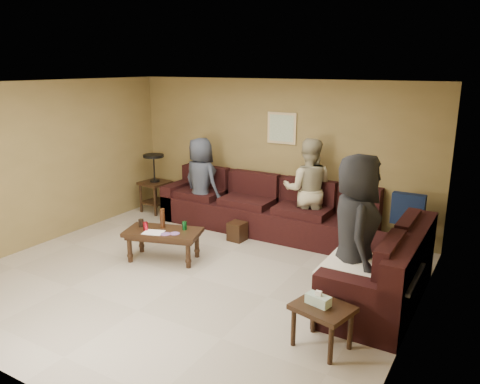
{
  "coord_description": "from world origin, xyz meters",
  "views": [
    {
      "loc": [
        3.45,
        -4.58,
        2.72
      ],
      "look_at": [
        0.25,
        0.85,
        1.0
      ],
      "focal_mm": 35.0,
      "sensor_mm": 36.0,
      "label": 1
    }
  ],
  "objects": [
    {
      "name": "person_right",
      "position": [
        2.06,
        0.36,
        0.9
      ],
      "size": [
        0.87,
        1.03,
        1.79
      ],
      "primitive_type": "imported",
      "rotation": [
        0.0,
        0.0,
        1.97
      ],
      "color": "black",
      "rests_on": "ground"
    },
    {
      "name": "room",
      "position": [
        0.0,
        0.0,
        1.66
      ],
      "size": [
        5.6,
        5.5,
        2.5
      ],
      "color": "#B3A898",
      "rests_on": "ground"
    },
    {
      "name": "wall_art",
      "position": [
        0.1,
        2.48,
        1.7
      ],
      "size": [
        0.52,
        0.04,
        0.52
      ],
      "color": "tan",
      "rests_on": "ground"
    },
    {
      "name": "person_middle",
      "position": [
        0.77,
        2.07,
        0.82
      ],
      "size": [
        0.96,
        0.85,
        1.64
      ],
      "primitive_type": "imported",
      "rotation": [
        0.0,
        0.0,
        3.47
      ],
      "color": "tan",
      "rests_on": "ground"
    },
    {
      "name": "person_left",
      "position": [
        -1.12,
        1.84,
        0.76
      ],
      "size": [
        0.83,
        0.63,
        1.53
      ],
      "primitive_type": "imported",
      "rotation": [
        0.0,
        0.0,
        2.93
      ],
      "color": "#303542",
      "rests_on": "ground"
    },
    {
      "name": "waste_bin",
      "position": [
        -0.16,
        1.45,
        0.15
      ],
      "size": [
        0.27,
        0.27,
        0.3
      ],
      "primitive_type": "cube",
      "rotation": [
        0.0,
        0.0,
        -0.08
      ],
      "color": "black",
      "rests_on": "ground"
    },
    {
      "name": "end_table_left",
      "position": [
        -2.28,
        1.97,
        0.58
      ],
      "size": [
        0.54,
        0.54,
        1.11
      ],
      "rotation": [
        0.0,
        0.0,
        -0.12
      ],
      "color": "black",
      "rests_on": "ground"
    },
    {
      "name": "side_table_right",
      "position": [
        2.06,
        -0.65,
        0.39
      ],
      "size": [
        0.64,
        0.56,
        0.6
      ],
      "rotation": [
        0.0,
        0.0,
        -0.24
      ],
      "color": "black",
      "rests_on": "ground"
    },
    {
      "name": "sectional_sofa",
      "position": [
        0.81,
        1.52,
        0.33
      ],
      "size": [
        4.65,
        2.9,
        0.97
      ],
      "color": "black",
      "rests_on": "ground"
    },
    {
      "name": "coffee_table",
      "position": [
        -0.68,
        0.26,
        0.38
      ],
      "size": [
        1.18,
        0.83,
        0.73
      ],
      "rotation": [
        0.0,
        0.0,
        0.31
      ],
      "color": "black",
      "rests_on": "ground"
    }
  ]
}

